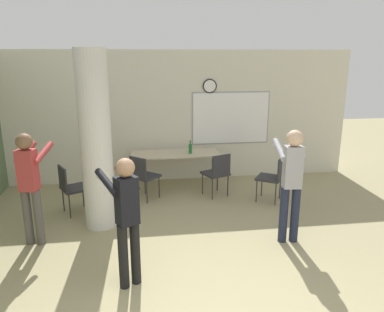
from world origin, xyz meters
TOP-DOWN VIEW (x-y plane):
  - wall_back at (0.03, 5.06)m, footprint 8.00×0.15m
  - support_pillar at (-1.32, 2.82)m, footprint 0.48×0.48m
  - folding_table at (0.06, 4.51)m, footprint 1.81×0.68m
  - bottle_on_table at (0.37, 4.43)m, footprint 0.07×0.07m
  - chair_near_pillar at (-1.86, 3.38)m, footprint 0.59×0.59m
  - chair_table_left at (-0.62, 3.85)m, footprint 0.62×0.62m
  - chair_table_right at (0.81, 3.82)m, footprint 0.57×0.57m
  - chair_mid_room at (1.80, 3.44)m, footprint 0.61×0.61m
  - person_watching_back at (-2.22, 2.35)m, footprint 0.47×0.65m
  - person_playing_side at (1.49, 1.90)m, footprint 0.41×0.68m
  - person_playing_front at (-0.83, 1.12)m, footprint 0.54×0.64m

SIDE VIEW (x-z plane):
  - chair_near_pillar at x=-1.86m, z-range 0.08..0.95m
  - chair_table_left at x=-0.62m, z-range 0.08..0.95m
  - chair_table_right at x=0.81m, z-range 0.08..0.95m
  - chair_mid_room at x=1.80m, z-range 0.08..0.95m
  - folding_table at x=0.06m, z-range 0.32..1.05m
  - bottle_on_table at x=0.37m, z-range 0.70..0.97m
  - person_playing_front at x=-0.83m, z-range 0.14..1.73m
  - person_watching_back at x=-2.22m, z-range 0.15..1.80m
  - person_playing_side at x=1.49m, z-range 0.15..1.84m
  - wall_back at x=0.03m, z-range 0.00..2.80m
  - support_pillar at x=-1.32m, z-range 0.00..2.80m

